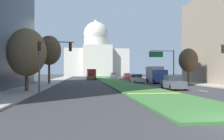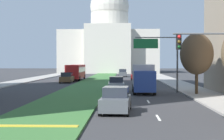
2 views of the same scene
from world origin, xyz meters
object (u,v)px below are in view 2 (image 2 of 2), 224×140
at_px(street_tree_right_mid, 197,54).
at_px(sedan_lead_stopped, 116,101).
at_px(traffic_light_near_right, 216,57).
at_px(sedan_very_far, 123,73).
at_px(overhead_guide_sign, 161,52).
at_px(box_truck_delivery, 143,78).
at_px(sedan_far_horizon, 136,76).
at_px(city_bus, 76,71).
at_px(sedan_midblock, 116,84).
at_px(sedan_distant, 67,78).
at_px(capitol_building, 109,43).

relative_size(street_tree_right_mid, sedan_lead_stopped, 1.48).
xyz_separation_m(traffic_light_near_right, sedan_very_far, (-5.38, 64.25, -2.94)).
xyz_separation_m(overhead_guide_sign, box_truck_delivery, (-2.08, -0.91, -2.95)).
distance_m(street_tree_right_mid, box_truck_delivery, 6.47).
xyz_separation_m(street_tree_right_mid, sedan_very_far, (-7.97, 46.28, -3.48)).
xyz_separation_m(sedan_far_horizon, city_bus, (-11.61, -2.16, 0.96)).
bearing_deg(sedan_midblock, traffic_light_near_right, -75.36).
relative_size(sedan_distant, city_bus, 0.42).
distance_m(street_tree_right_mid, sedan_midblock, 10.52).
relative_size(street_tree_right_mid, city_bus, 0.59).
distance_m(sedan_very_far, city_bus, 18.27).
bearing_deg(box_truck_delivery, city_bus, 112.12).
bearing_deg(sedan_lead_stopped, sedan_distant, 104.51).
relative_size(sedan_far_horizon, box_truck_delivery, 0.65).
bearing_deg(traffic_light_near_right, sedan_lead_stopped, 139.39).
xyz_separation_m(street_tree_right_mid, sedan_far_horizon, (-5.30, 32.53, -3.52)).
distance_m(capitol_building, traffic_light_near_right, 100.89).
bearing_deg(sedan_very_far, sedan_distant, -110.68).
relative_size(traffic_light_near_right, street_tree_right_mid, 0.80).
bearing_deg(sedan_distant, box_truck_delivery, -58.90).
bearing_deg(sedan_very_far, capitol_building, 97.26).
distance_m(overhead_guide_sign, city_bus, 30.54).
height_order(street_tree_right_mid, sedan_midblock, street_tree_right_mid).
height_order(street_tree_right_mid, city_bus, street_tree_right_mid).
distance_m(sedan_lead_stopped, sedan_distant, 36.04).
bearing_deg(sedan_midblock, sedan_very_far, 89.15).
bearing_deg(sedan_distant, sedan_very_far, 69.32).
relative_size(street_tree_right_mid, sedan_very_far, 1.48).
height_order(capitol_building, city_bus, capitol_building).
distance_m(sedan_lead_stopped, city_bus, 44.40).
height_order(sedan_lead_stopped, sedan_distant, sedan_lead_stopped).
height_order(street_tree_right_mid, box_truck_delivery, street_tree_right_mid).
distance_m(overhead_guide_sign, sedan_distant, 23.50).
bearing_deg(box_truck_delivery, sedan_far_horizon, 89.69).
relative_size(capitol_building, box_truck_delivery, 4.96).
relative_size(sedan_lead_stopped, sedan_midblock, 0.96).
bearing_deg(sedan_midblock, overhead_guide_sign, -19.42).
distance_m(sedan_far_horizon, city_bus, 11.85).
bearing_deg(traffic_light_near_right, box_truck_delivery, 98.10).
bearing_deg(box_truck_delivery, sedan_lead_stopped, -100.09).
distance_m(sedan_very_far, box_truck_delivery, 44.14).
height_order(traffic_light_near_right, sedan_very_far, traffic_light_near_right).
xyz_separation_m(overhead_guide_sign, sedan_far_horizon, (-1.92, 29.40, -3.81)).
bearing_deg(city_bus, sedan_lead_stopped, -78.69).
bearing_deg(overhead_guide_sign, capitol_building, 96.62).
relative_size(overhead_guide_sign, box_truck_delivery, 1.02).
bearing_deg(city_bus, street_tree_right_mid, -60.89).
bearing_deg(sedan_lead_stopped, sedan_midblock, 91.21).
bearing_deg(overhead_guide_sign, sedan_midblock, 160.58).
height_order(capitol_building, sedan_lead_stopped, capitol_building).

